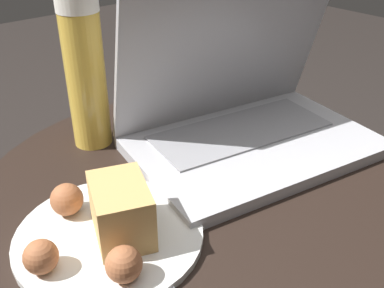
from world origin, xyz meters
TOP-DOWN VIEW (x-y plane):
  - table at (0.00, 0.00)m, footprint 0.63×0.63m
  - napkin at (-0.14, -0.03)m, footprint 0.16×0.12m
  - laptop at (0.12, 0.05)m, footprint 0.41×0.31m
  - beer_glass at (-0.06, 0.20)m, footprint 0.06×0.06m
  - snack_plate at (-0.16, -0.02)m, footprint 0.22×0.22m
  - fork at (-0.13, -0.07)m, footprint 0.10×0.17m

SIDE VIEW (x-z plane):
  - table at x=0.00m, z-range 0.09..0.59m
  - napkin at x=-0.14m, z-range 0.51..0.51m
  - fork at x=-0.13m, z-range 0.51..0.51m
  - snack_plate at x=-0.16m, z-range 0.49..0.57m
  - laptop at x=0.12m, z-range 0.43..0.68m
  - beer_glass at x=-0.06m, z-range 0.51..0.74m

